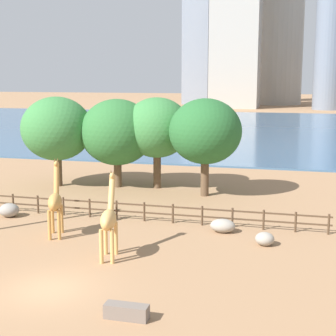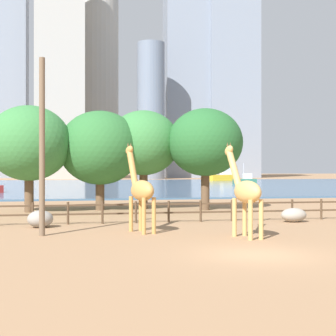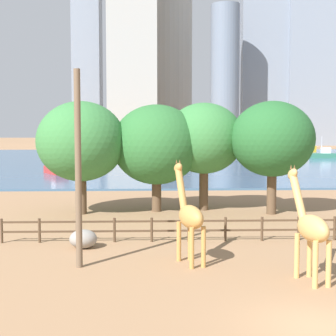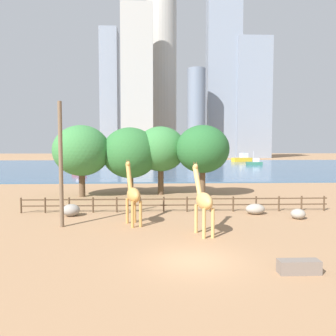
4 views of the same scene
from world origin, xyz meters
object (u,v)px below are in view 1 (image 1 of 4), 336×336
boulder_near_fence (9,210)px  tree_left_large (57,129)px  boulder_small (265,239)px  tree_center_broad (157,128)px  feeding_trough (127,312)px  tree_right_tall (205,132)px  tree_left_small (117,132)px  giraffe_tall (109,219)px  boulder_by_pole (223,226)px  boat_ferry (105,137)px  giraffe_companion (55,201)px

boulder_near_fence → tree_left_large: (-1.39, 10.36, 4.64)m
boulder_small → tree_center_broad: tree_center_broad is taller
boulder_near_fence → feeding_trough: 17.98m
tree_right_tall → tree_left_large: bearing=177.7°
boulder_small → tree_right_tall: (-5.71, 11.58, 4.89)m
tree_right_tall → tree_left_small: size_ratio=1.03×
tree_left_small → giraffe_tall: bearing=-71.3°
boulder_near_fence → boulder_by_pole: (14.95, 0.15, -0.05)m
boulder_small → tree_right_tall: bearing=116.2°
boulder_near_fence → feeding_trough: boulder_near_fence is taller
boulder_near_fence → boulder_small: 17.77m
tree_right_tall → tree_center_broad: bearing=157.1°
boulder_by_pole → tree_center_broad: size_ratio=0.20×
tree_center_broad → boat_ferry: 32.22m
boulder_near_fence → tree_left_small: 12.72m
giraffe_tall → boulder_near_fence: 11.53m
tree_left_large → giraffe_tall: bearing=-55.7°
tree_left_large → boulder_by_pole: bearing=-32.0°
boulder_small → giraffe_companion: bearing=-174.0°
giraffe_companion → boulder_by_pole: (9.80, 3.23, -1.73)m
boulder_by_pole → tree_left_small: tree_left_small is taller
tree_right_tall → tree_left_small: 8.22m
boulder_near_fence → tree_left_large: size_ratio=0.18×
boulder_small → boat_ferry: boat_ferry is taller
tree_left_large → tree_left_small: 5.38m
giraffe_companion → feeding_trough: 12.35m
boulder_small → feeding_trough: boulder_small is taller
tree_left_large → tree_left_small: bearing=10.0°
feeding_trough → boat_ferry: boat_ferry is taller
giraffe_companion → feeding_trough: size_ratio=2.57×
boulder_by_pole → giraffe_companion: bearing=-161.7°
giraffe_tall → tree_left_large: (-11.12, 16.31, 2.95)m
giraffe_tall → boat_ferry: size_ratio=0.93×
feeding_trough → tree_left_small: 25.83m
boulder_small → tree_center_broad: bearing=127.3°
tree_left_small → tree_center_broad: bearing=7.6°
boulder_by_pole → boulder_small: size_ratio=1.43×
giraffe_companion → boat_ferry: size_ratio=0.95×
boat_ferry → boulder_by_pole: bearing=-178.7°
tree_center_broad → tree_right_tall: size_ratio=0.99×
feeding_trough → giraffe_companion: bearing=129.8°
giraffe_companion → tree_right_tall: 14.92m
boat_ferry → boulder_near_fence: bearing=162.7°
giraffe_tall → feeding_trough: size_ratio=2.53×
boulder_near_fence → tree_left_large: bearing=97.6°
feeding_trough → tree_right_tall: bearing=92.5°
boulder_by_pole → tree_right_tall: bearing=107.1°
boulder_by_pole → tree_center_broad: tree_center_broad is taller
tree_right_tall → tree_left_small: tree_right_tall is taller
giraffe_tall → feeding_trough: bearing=-165.9°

